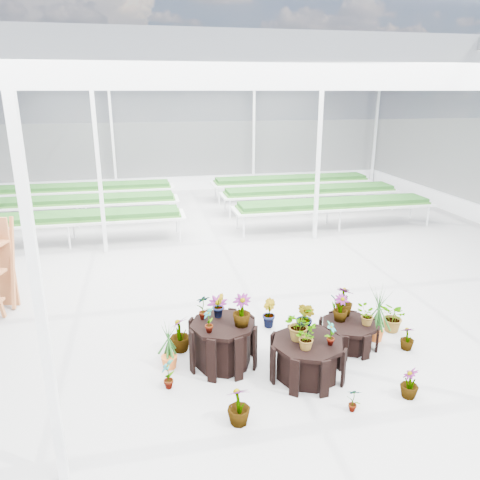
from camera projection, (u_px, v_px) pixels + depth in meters
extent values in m
plane|color=gray|center=(246.00, 305.00, 9.61)|extent=(24.00, 24.00, 0.00)
cylinder|color=black|center=(223.00, 344.00, 7.43)|extent=(1.33, 1.33, 0.72)
cylinder|color=black|center=(307.00, 359.00, 7.13)|extent=(1.26, 1.26, 0.60)
cylinder|color=black|center=(348.00, 334.00, 8.01)|extent=(1.15, 1.15, 0.44)
imported|color=#1C4819|center=(203.00, 307.00, 7.40)|extent=(0.24, 0.18, 0.43)
imported|color=#1C4819|center=(242.00, 311.00, 7.17)|extent=(0.39, 0.39, 0.51)
imported|color=#1C4819|center=(219.00, 305.00, 7.49)|extent=(0.25, 0.27, 0.39)
imported|color=#1C4819|center=(209.00, 320.00, 6.99)|extent=(0.15, 0.22, 0.40)
imported|color=#1C4819|center=(298.00, 324.00, 7.04)|extent=(0.53, 0.57, 0.50)
imported|color=#1C4819|center=(331.00, 334.00, 6.89)|extent=(0.23, 0.24, 0.38)
imported|color=#1C4819|center=(306.00, 318.00, 7.14)|extent=(0.36, 0.39, 0.57)
imported|color=#1C4819|center=(306.00, 337.00, 6.80)|extent=(0.39, 0.41, 0.36)
imported|color=#1C4819|center=(341.00, 308.00, 7.95)|extent=(0.27, 0.27, 0.47)
imported|color=#1C4819|center=(367.00, 315.00, 7.82)|extent=(0.35, 0.31, 0.35)
imported|color=#1C4819|center=(344.00, 301.00, 8.14)|extent=(0.43, 0.43, 0.54)
imported|color=#1C4819|center=(168.00, 374.00, 6.86)|extent=(0.21, 0.27, 0.47)
imported|color=#1C4819|center=(180.00, 334.00, 7.84)|extent=(0.49, 0.49, 0.62)
imported|color=#1C4819|center=(239.00, 405.00, 6.11)|extent=(0.35, 0.35, 0.56)
imported|color=#1C4819|center=(353.00, 399.00, 6.37)|extent=(0.23, 0.19, 0.37)
imported|color=#1C4819|center=(410.00, 383.00, 6.65)|extent=(0.35, 0.35, 0.46)
imported|color=#1C4819|center=(407.00, 338.00, 7.90)|extent=(0.28, 0.28, 0.43)
imported|color=#1C4819|center=(394.00, 317.00, 8.47)|extent=(0.59, 0.63, 0.57)
imported|color=#1C4819|center=(335.00, 307.00, 8.89)|extent=(0.21, 0.30, 0.55)
imported|color=#1C4819|center=(268.00, 313.00, 8.67)|extent=(0.25, 0.30, 0.53)
imported|color=#1C4819|center=(217.00, 314.00, 8.47)|extent=(0.51, 0.51, 0.67)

